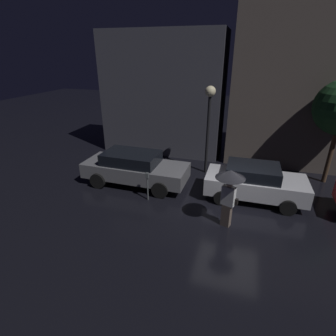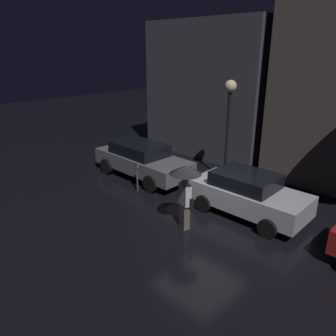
{
  "view_description": "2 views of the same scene",
  "coord_description": "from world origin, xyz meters",
  "px_view_note": "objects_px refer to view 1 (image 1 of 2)",
  "views": [
    {
      "loc": [
        0.13,
        -8.56,
        5.56
      ],
      "look_at": [
        -2.65,
        0.51,
        1.37
      ],
      "focal_mm": 28.0,
      "sensor_mm": 36.0,
      "label": 1
    },
    {
      "loc": [
        5.82,
        -7.56,
        5.37
      ],
      "look_at": [
        -1.93,
        0.37,
        1.3
      ],
      "focal_mm": 35.0,
      "sensor_mm": 36.0,
      "label": 2
    }
  ],
  "objects_px": {
    "parked_car_grey": "(135,168)",
    "street_lamp_near": "(209,110)",
    "pedestrian_with_umbrella": "(230,184)",
    "parked_car_silver": "(255,182)",
    "parking_meter": "(147,183)"
  },
  "relations": [
    {
      "from": "parked_car_grey",
      "to": "street_lamp_near",
      "type": "bearing_deg",
      "value": 37.98
    },
    {
      "from": "pedestrian_with_umbrella",
      "to": "street_lamp_near",
      "type": "distance_m",
      "value": 4.72
    },
    {
      "from": "parked_car_silver",
      "to": "street_lamp_near",
      "type": "height_order",
      "value": "street_lamp_near"
    },
    {
      "from": "parking_meter",
      "to": "parked_car_silver",
      "type": "bearing_deg",
      "value": 18.52
    },
    {
      "from": "parked_car_grey",
      "to": "pedestrian_with_umbrella",
      "type": "height_order",
      "value": "pedestrian_with_umbrella"
    },
    {
      "from": "parking_meter",
      "to": "pedestrian_with_umbrella",
      "type": "bearing_deg",
      "value": -14.36
    },
    {
      "from": "parked_car_grey",
      "to": "street_lamp_near",
      "type": "relative_size",
      "value": 1.12
    },
    {
      "from": "street_lamp_near",
      "to": "parked_car_silver",
      "type": "bearing_deg",
      "value": -41.26
    },
    {
      "from": "parked_car_silver",
      "to": "pedestrian_with_umbrella",
      "type": "distance_m",
      "value": 2.52
    },
    {
      "from": "parked_car_grey",
      "to": "pedestrian_with_umbrella",
      "type": "bearing_deg",
      "value": -24.52
    },
    {
      "from": "parked_car_silver",
      "to": "street_lamp_near",
      "type": "relative_size",
      "value": 0.94
    },
    {
      "from": "parked_car_grey",
      "to": "parking_meter",
      "type": "bearing_deg",
      "value": -47.37
    },
    {
      "from": "pedestrian_with_umbrella",
      "to": "parking_meter",
      "type": "height_order",
      "value": "pedestrian_with_umbrella"
    },
    {
      "from": "pedestrian_with_umbrella",
      "to": "street_lamp_near",
      "type": "relative_size",
      "value": 0.5
    },
    {
      "from": "parked_car_grey",
      "to": "street_lamp_near",
      "type": "distance_m",
      "value": 4.32
    }
  ]
}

